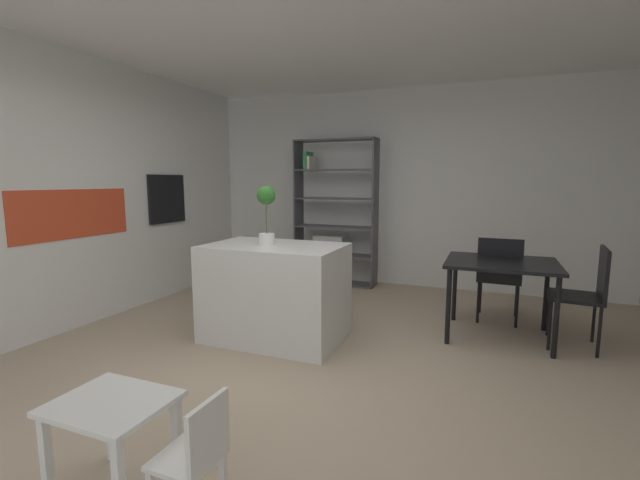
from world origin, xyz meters
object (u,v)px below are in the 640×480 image
at_px(open_bookshelf, 333,219).
at_px(dining_table, 501,270).
at_px(kitchen_island, 275,292).
at_px(dining_chair_far, 499,273).
at_px(child_table, 113,419).
at_px(built_in_oven, 167,199).
at_px(child_chair_right, 196,455).
at_px(dining_chair_window_side, 588,288).
at_px(potted_plant_on_island, 266,209).

height_order(open_bookshelf, dining_table, open_bookshelf).
bearing_deg(dining_table, kitchen_island, -157.11).
distance_m(kitchen_island, dining_chair_far, 2.32).
bearing_deg(child_table, kitchen_island, 96.53).
xyz_separation_m(built_in_oven, child_chair_right, (2.69, -2.92, -0.94)).
height_order(kitchen_island, dining_chair_window_side, dining_chair_window_side).
bearing_deg(child_table, dining_table, 59.28).
relative_size(potted_plant_on_island, dining_chair_window_side, 0.59).
height_order(kitchen_island, open_bookshelf, open_bookshelf).
distance_m(potted_plant_on_island, child_table, 2.24).
relative_size(child_table, dining_chair_far, 0.58).
height_order(child_chair_right, dining_chair_far, dining_chair_far).
bearing_deg(dining_chair_window_side, open_bookshelf, -111.25).
distance_m(child_chair_right, dining_table, 3.16).
distance_m(child_chair_right, dining_chair_far, 3.55).
height_order(open_bookshelf, dining_chair_far, open_bookshelf).
bearing_deg(child_chair_right, dining_table, 157.53).
xyz_separation_m(kitchen_island, dining_chair_window_side, (2.66, 0.81, 0.10)).
bearing_deg(dining_chair_far, dining_chair_window_side, 149.68).
xyz_separation_m(kitchen_island, open_bookshelf, (-0.26, 2.27, 0.48)).
relative_size(built_in_oven, dining_chair_far, 0.67).
bearing_deg(dining_chair_far, child_table, 64.82).
bearing_deg(potted_plant_on_island, child_table, -81.52).
relative_size(built_in_oven, child_chair_right, 1.06).
bearing_deg(kitchen_island, potted_plant_on_island, -169.85).
height_order(open_bookshelf, dining_chair_window_side, open_bookshelf).
height_order(dining_table, dining_chair_window_side, dining_chair_window_side).
height_order(kitchen_island, dining_chair_far, dining_chair_far).
xyz_separation_m(built_in_oven, dining_chair_window_side, (4.64, -0.04, -0.71)).
distance_m(built_in_oven, open_bookshelf, 2.25).
xyz_separation_m(potted_plant_on_island, dining_chair_window_side, (2.73, 0.83, -0.68)).
height_order(potted_plant_on_island, child_table, potted_plant_on_island).
bearing_deg(open_bookshelf, dining_chair_window_side, -26.49).
bearing_deg(dining_table, child_chair_right, -113.26).
relative_size(child_chair_right, dining_chair_far, 0.63).
bearing_deg(child_table, potted_plant_on_island, 98.48).
height_order(kitchen_island, dining_table, kitchen_island).
relative_size(open_bookshelf, child_table, 3.93).
bearing_deg(dining_chair_window_side, dining_chair_far, -117.11).
xyz_separation_m(child_table, child_chair_right, (0.47, -0.00, -0.06)).
relative_size(kitchen_island, dining_chair_far, 1.38).
relative_size(built_in_oven, potted_plant_on_island, 1.13).
height_order(child_chair_right, dining_chair_window_side, dining_chair_window_side).
bearing_deg(dining_chair_far, child_chair_right, 71.64).
relative_size(kitchen_island, dining_chair_window_side, 1.37).
bearing_deg(potted_plant_on_island, open_bookshelf, 94.72).
bearing_deg(child_table, open_bookshelf, 96.51).
distance_m(open_bookshelf, dining_table, 2.65).
bearing_deg(dining_chair_window_side, child_chair_right, -28.87).
height_order(child_table, dining_chair_window_side, dining_chair_window_side).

